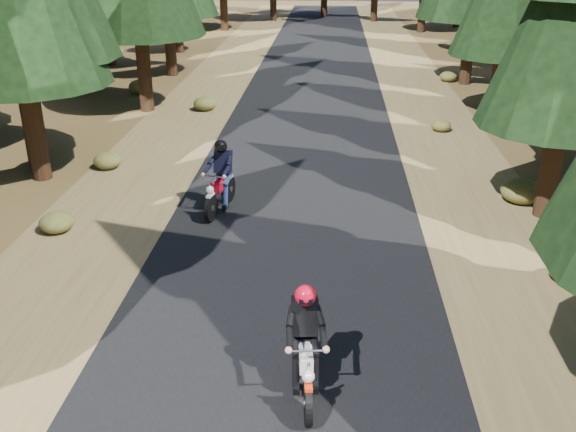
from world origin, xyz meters
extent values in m
plane|color=#483519|center=(0.00, 0.00, 0.00)|extent=(120.00, 120.00, 0.00)
cube|color=black|center=(0.00, 5.00, 0.01)|extent=(6.00, 100.00, 0.01)
cube|color=brown|center=(-4.60, 5.00, 0.00)|extent=(3.20, 100.00, 0.01)
cube|color=brown|center=(4.60, 5.00, 0.00)|extent=(3.20, 100.00, 0.01)
cylinder|color=black|center=(-7.26, 6.17, 2.67)|extent=(0.51, 0.51, 5.34)
cylinder|color=black|center=(6.06, 4.48, 2.26)|extent=(0.48, 0.48, 4.52)
cylinder|color=black|center=(-7.70, 6.96, 3.21)|extent=(0.56, 0.56, 6.43)
cylinder|color=black|center=(-6.35, 13.89, 2.86)|extent=(0.53, 0.53, 5.72)
cylinder|color=black|center=(6.98, 14.07, 2.25)|extent=(0.48, 0.48, 4.51)
cylinder|color=black|center=(-9.76, 16.85, 3.18)|extent=(0.55, 0.55, 6.37)
cylinder|color=black|center=(-7.00, 20.76, 2.82)|extent=(0.53, 0.53, 5.64)
cylinder|color=black|center=(6.93, 19.74, 2.91)|extent=(0.53, 0.53, 5.83)
cylinder|color=black|center=(-10.86, 23.22, 2.72)|extent=(0.52, 0.52, 5.45)
cylinder|color=black|center=(11.52, 24.15, 2.31)|extent=(0.48, 0.48, 4.61)
cylinder|color=black|center=(-8.12, 27.46, 2.21)|extent=(0.48, 0.48, 4.42)
cylinder|color=black|center=(8.34, 28.41, 2.88)|extent=(0.53, 0.53, 5.76)
cylinder|color=black|center=(-11.79, 32.77, 2.37)|extent=(0.49, 0.49, 4.75)
cylinder|color=black|center=(-13.00, 22.00, 3.20)|extent=(0.56, 0.56, 6.40)
cylinder|color=black|center=(13.00, 26.00, 3.00)|extent=(0.54, 0.54, 6.00)
ellipsoid|color=#474C1E|center=(7.86, 15.39, 0.34)|extent=(1.14, 1.14, 0.68)
ellipsoid|color=#474C1E|center=(6.25, 20.18, 0.24)|extent=(0.79, 0.79, 0.48)
ellipsoid|color=#474C1E|center=(-5.69, 7.13, 0.24)|extent=(0.80, 0.80, 0.48)
ellipsoid|color=#474C1E|center=(-4.11, 14.09, 0.27)|extent=(0.90, 0.90, 0.54)
ellipsoid|color=#474C1E|center=(4.67, 11.74, 0.21)|extent=(0.69, 0.69, 0.41)
ellipsoid|color=#474C1E|center=(-7.42, 16.74, 0.31)|extent=(1.02, 1.02, 0.61)
ellipsoid|color=#474C1E|center=(5.72, 5.29, 0.31)|extent=(1.04, 1.04, 0.62)
ellipsoid|color=#474C1E|center=(5.59, 1.14, 0.25)|extent=(0.82, 0.82, 0.49)
ellipsoid|color=#474C1E|center=(-5.44, 2.75, 0.24)|extent=(0.79, 0.79, 0.47)
cube|color=black|center=(0.53, -2.58, 1.18)|extent=(0.41, 0.28, 0.56)
sphere|color=#A6061B|center=(0.53, -2.58, 1.59)|extent=(0.34, 0.34, 0.31)
cube|color=black|center=(-1.86, 4.20, 1.21)|extent=(0.44, 0.32, 0.58)
sphere|color=black|center=(-1.86, 4.20, 1.63)|extent=(0.38, 0.38, 0.32)
camera|label=1|loc=(0.80, -10.32, 6.30)|focal=40.00mm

